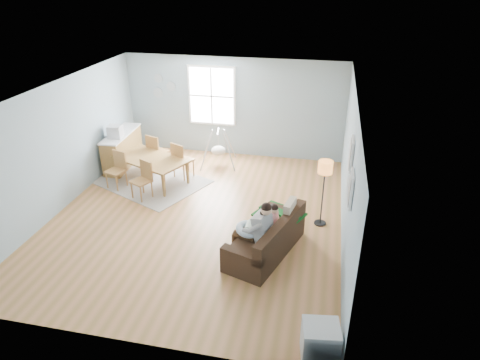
% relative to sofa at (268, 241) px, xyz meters
% --- Properties ---
extents(room, '(8.40, 9.40, 3.90)m').
position_rel_sofa_xyz_m(room, '(-1.65, 0.99, 2.15)').
color(room, '#A17139').
extents(window, '(1.32, 0.08, 1.62)m').
position_rel_sofa_xyz_m(window, '(-2.25, 4.45, 1.38)').
color(window, white).
rests_on(window, room).
extents(pictures, '(0.05, 1.34, 0.74)m').
position_rel_sofa_xyz_m(pictures, '(1.31, -0.06, 1.58)').
color(pictures, white).
rests_on(pictures, room).
extents(wall_plates, '(0.67, 0.02, 0.66)m').
position_rel_sofa_xyz_m(wall_plates, '(-3.66, 4.46, 1.56)').
color(wall_plates, '#8796A2').
rests_on(wall_plates, room).
extents(sofa, '(1.34, 2.02, 0.75)m').
position_rel_sofa_xyz_m(sofa, '(0.00, 0.00, 0.00)').
color(sofa, black).
rests_on(sofa, room).
extents(green_throw, '(1.08, 1.00, 0.04)m').
position_rel_sofa_xyz_m(green_throw, '(0.13, 0.61, 0.21)').
color(green_throw, '#135318').
rests_on(green_throw, sofa).
extents(beige_pillow, '(0.21, 0.47, 0.45)m').
position_rel_sofa_xyz_m(beige_pillow, '(0.34, 0.40, 0.42)').
color(beige_pillow, tan).
rests_on(beige_pillow, sofa).
extents(father, '(0.91, 0.56, 1.21)m').
position_rel_sofa_xyz_m(father, '(-0.20, -0.22, 0.38)').
color(father, gray).
rests_on(father, sofa).
extents(nursing_pillow, '(0.57, 0.56, 0.19)m').
position_rel_sofa_xyz_m(nursing_pillow, '(-0.33, -0.17, 0.31)').
color(nursing_pillow, '#C7DEF9').
rests_on(nursing_pillow, father).
extents(infant, '(0.12, 0.33, 0.12)m').
position_rel_sofa_xyz_m(infant, '(-0.32, -0.14, 0.39)').
color(infant, silver).
rests_on(infant, nursing_pillow).
extents(toddler, '(0.52, 0.37, 0.77)m').
position_rel_sofa_xyz_m(toddler, '(-0.01, 0.19, 0.38)').
color(toddler, white).
rests_on(toddler, sofa).
extents(floor_lamp, '(0.29, 0.29, 1.42)m').
position_rel_sofa_xyz_m(floor_lamp, '(0.92, 1.22, 0.91)').
color(floor_lamp, black).
rests_on(floor_lamp, room).
extents(storage_cube, '(0.55, 0.50, 0.54)m').
position_rel_sofa_xyz_m(storage_cube, '(1.04, -2.21, 0.01)').
color(storage_cube, silver).
rests_on(storage_cube, room).
extents(rug, '(3.04, 2.74, 0.01)m').
position_rel_sofa_xyz_m(rug, '(-3.25, 2.31, -0.26)').
color(rug, gray).
rests_on(rug, room).
extents(dining_table, '(2.04, 1.63, 0.63)m').
position_rel_sofa_xyz_m(dining_table, '(-3.25, 2.31, 0.05)').
color(dining_table, brown).
rests_on(dining_table, rug).
extents(chair_sw, '(0.50, 0.50, 0.88)m').
position_rel_sofa_xyz_m(chair_sw, '(-3.92, 1.94, 0.23)').
color(chair_sw, olive).
rests_on(chair_sw, rug).
extents(chair_se, '(0.53, 0.53, 0.88)m').
position_rel_sofa_xyz_m(chair_se, '(-3.10, 1.56, 0.23)').
color(chair_se, olive).
rests_on(chair_se, rug).
extents(chair_nw, '(0.55, 0.55, 0.95)m').
position_rel_sofa_xyz_m(chair_nw, '(-3.40, 3.04, 0.28)').
color(chair_nw, olive).
rests_on(chair_nw, rug).
extents(chair_ne, '(0.57, 0.57, 0.94)m').
position_rel_sofa_xyz_m(chair_ne, '(-2.59, 2.68, 0.27)').
color(chair_ne, olive).
rests_on(chair_ne, rug).
extents(counter, '(0.56, 1.67, 0.92)m').
position_rel_sofa_xyz_m(counter, '(-4.35, 3.08, 0.20)').
color(counter, brown).
rests_on(counter, room).
extents(monitor, '(0.36, 0.35, 0.31)m').
position_rel_sofa_xyz_m(monitor, '(-4.33, 2.76, 0.81)').
color(monitor, silver).
rests_on(monitor, counter).
extents(baby_swing, '(1.09, 1.10, 0.95)m').
position_rel_sofa_xyz_m(baby_swing, '(-1.89, 3.66, 0.16)').
color(baby_swing, silver).
rests_on(baby_swing, room).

